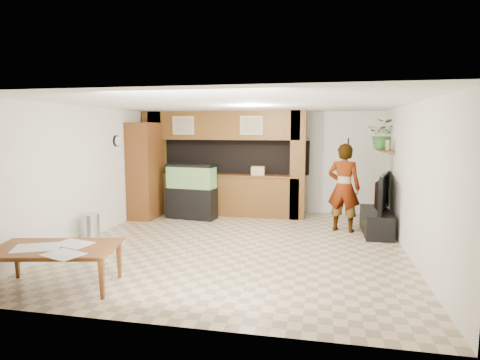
% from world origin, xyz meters
% --- Properties ---
extents(floor, '(6.50, 6.50, 0.00)m').
position_xyz_m(floor, '(0.00, 0.00, 0.00)').
color(floor, tan).
rests_on(floor, ground).
extents(ceiling, '(6.50, 6.50, 0.00)m').
position_xyz_m(ceiling, '(0.00, 0.00, 2.60)').
color(ceiling, white).
rests_on(ceiling, wall_back).
extents(wall_back, '(6.00, 0.00, 6.00)m').
position_xyz_m(wall_back, '(0.00, 3.25, 1.30)').
color(wall_back, silver).
rests_on(wall_back, floor).
extents(wall_left, '(0.00, 6.50, 6.50)m').
position_xyz_m(wall_left, '(-3.00, 0.00, 1.30)').
color(wall_left, silver).
rests_on(wall_left, floor).
extents(wall_right, '(0.00, 6.50, 6.50)m').
position_xyz_m(wall_right, '(3.00, 0.00, 1.30)').
color(wall_right, silver).
rests_on(wall_right, floor).
extents(partition, '(4.20, 0.99, 2.60)m').
position_xyz_m(partition, '(-0.95, 2.64, 1.31)').
color(partition, brown).
rests_on(partition, floor).
extents(wall_clock, '(0.05, 0.25, 0.25)m').
position_xyz_m(wall_clock, '(-2.97, 1.00, 1.90)').
color(wall_clock, black).
rests_on(wall_clock, wall_left).
extents(wall_shelf, '(0.25, 0.90, 0.04)m').
position_xyz_m(wall_shelf, '(2.85, 1.95, 1.70)').
color(wall_shelf, brown).
rests_on(wall_shelf, wall_right).
extents(pantry_cabinet, '(0.58, 0.95, 2.31)m').
position_xyz_m(pantry_cabinet, '(-2.70, 1.85, 1.16)').
color(pantry_cabinet, brown).
rests_on(pantry_cabinet, floor).
extents(trash_can, '(0.32, 0.32, 0.59)m').
position_xyz_m(trash_can, '(-2.71, -0.57, 0.29)').
color(trash_can, '#B2B2B7').
rests_on(trash_can, floor).
extents(aquarium, '(1.20, 0.45, 1.33)m').
position_xyz_m(aquarium, '(-1.56, 1.95, 0.65)').
color(aquarium, black).
rests_on(aquarium, floor).
extents(tv_stand, '(0.53, 1.45, 0.48)m').
position_xyz_m(tv_stand, '(2.65, 1.38, 0.24)').
color(tv_stand, black).
rests_on(tv_stand, floor).
extents(television, '(0.52, 1.36, 0.78)m').
position_xyz_m(television, '(2.65, 1.38, 0.87)').
color(television, black).
rests_on(television, tv_stand).
extents(photo_frame, '(0.06, 0.16, 0.21)m').
position_xyz_m(photo_frame, '(2.85, 1.68, 1.83)').
color(photo_frame, tan).
rests_on(photo_frame, wall_shelf).
extents(potted_plant, '(0.75, 0.71, 0.66)m').
position_xyz_m(potted_plant, '(2.82, 2.23, 2.05)').
color(potted_plant, '#306C2B').
rests_on(potted_plant, wall_shelf).
extents(person, '(0.78, 0.61, 1.87)m').
position_xyz_m(person, '(1.98, 1.42, 0.93)').
color(person, '#8E794E').
rests_on(person, floor).
extents(microphone, '(0.03, 0.10, 0.15)m').
position_xyz_m(microphone, '(2.03, 1.26, 1.91)').
color(microphone, black).
rests_on(microphone, person).
extents(dining_table, '(1.80, 1.24, 0.58)m').
position_xyz_m(dining_table, '(-2.00, -2.58, 0.29)').
color(dining_table, brown).
rests_on(dining_table, floor).
extents(newspaper_a, '(0.71, 0.63, 0.01)m').
position_xyz_m(newspaper_a, '(-2.22, -2.63, 0.58)').
color(newspaper_a, silver).
rests_on(newspaper_a, dining_table).
extents(newspaper_b, '(0.58, 0.49, 0.01)m').
position_xyz_m(newspaper_b, '(-1.69, -2.83, 0.58)').
color(newspaper_b, silver).
rests_on(newspaper_b, dining_table).
extents(newspaper_c, '(0.56, 0.46, 0.01)m').
position_xyz_m(newspaper_c, '(-1.85, -2.38, 0.58)').
color(newspaper_c, silver).
rests_on(newspaper_c, dining_table).
extents(counter_box, '(0.33, 0.23, 0.22)m').
position_xyz_m(counter_box, '(-0.01, 2.45, 1.15)').
color(counter_box, tan).
rests_on(counter_box, partition).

